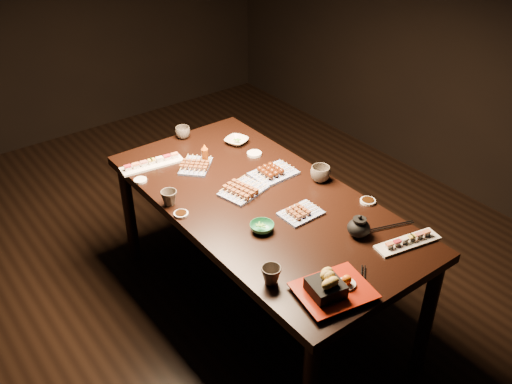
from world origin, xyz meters
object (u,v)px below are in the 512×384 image
Objects in this scene: sushi_platter_near at (408,240)px; edamame_bowl_cream at (237,141)px; teacup_far_right at (183,133)px; dining_table at (261,255)px; yakitori_plate_center at (243,188)px; teapot at (359,226)px; teacup_near_left at (271,275)px; teacup_mid_right at (320,174)px; teacup_far_left at (169,198)px; yakitori_plate_right at (301,210)px; yakitori_plate_left at (196,163)px; tempura_tray at (334,284)px; sushi_platter_far at (152,162)px; edamame_bowl_green at (262,227)px; condiment_bottle at (205,154)px.

sushi_platter_near reaches higher than edamame_bowl_cream.
edamame_bowl_cream is 1.45× the size of teacup_far_right.
dining_table is 7.75× the size of yakitori_plate_center.
teacup_near_left is at bearing 162.37° from teapot.
edamame_bowl_cream is (0.29, 0.47, -0.01)m from yakitori_plate_center.
teacup_mid_right is 1.29× the size of teacup_far_left.
yakitori_plate_center is 0.39m from teacup_far_left.
yakitori_plate_right is 0.96× the size of yakitori_plate_left.
teacup_mid_right is (0.47, -0.53, 0.02)m from yakitori_plate_left.
teacup_mid_right is at bearing -20.95° from teacup_far_left.
sushi_platter_near is at bearing -114.66° from yakitori_plate_left.
teacup_near_left is at bearing 176.86° from sushi_platter_near.
tempura_tray reaches higher than teacup_mid_right.
tempura_tray is (0.09, -1.39, 0.03)m from sushi_platter_far.
edamame_bowl_green is 0.90m from edamame_bowl_cream.
teacup_far_right is (0.44, 0.59, -0.00)m from teacup_far_left.
teacup_mid_right is at bearing -34.55° from yakitori_plate_center.
sushi_platter_far is 0.95m from yakitori_plate_right.
teacup_far_right is at bearing 79.57° from edamame_bowl_green.
yakitori_plate_center is at bearing -95.49° from teacup_far_right.
teapot reaches higher than sushi_platter_near.
teapot reaches higher than yakitori_plate_right.
teacup_far_left is at bearing 81.42° from sushi_platter_far.
teacup_far_left is (-0.37, 0.14, 0.01)m from yakitori_plate_center.
teacup_mid_right is at bearing -69.24° from teacup_far_right.
sushi_platter_far reaches higher than sushi_platter_near.
teacup_far_left reaches higher than yakitori_plate_right.
sushi_platter_far is 2.94× the size of condiment_bottle.
yakitori_plate_right reaches higher than sushi_platter_far.
tempura_tray is at bearing -129.00° from teacup_mid_right.
tempura_tray is 2.52× the size of condiment_bottle.
edamame_bowl_cream is at bearing 61.17° from teacup_near_left.
sushi_platter_far is 4.14× the size of teacup_near_left.
yakitori_plate_right is at bearing -76.31° from dining_table.
teapot is (0.37, 0.22, -0.00)m from tempura_tray.
condiment_bottle is (0.01, 0.38, 0.03)m from yakitori_plate_center.
sushi_platter_near is 0.70m from teacup_near_left.
yakitori_plate_center is 1.10× the size of yakitori_plate_left.
tempura_tray reaches higher than edamame_bowl_cream.
sushi_platter_near is 0.54m from yakitori_plate_right.
teacup_far_left is at bearing 108.38° from teapot.
yakitori_plate_left is at bearing 131.13° from teacup_mid_right.
teacup_far_right is (-0.22, 0.26, 0.02)m from edamame_bowl_cream.
sushi_platter_near is 2.52× the size of teapot.
teapot is at bearing -41.67° from edamame_bowl_green.
dining_table is 8.90× the size of yakitori_plate_right.
teacup_near_left reaches higher than yakitori_plate_right.
teacup_far_right reaches higher than sushi_platter_near.
tempura_tray is 1.60m from teacup_far_right.
sushi_platter_far is at bearing 92.89° from teapot.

